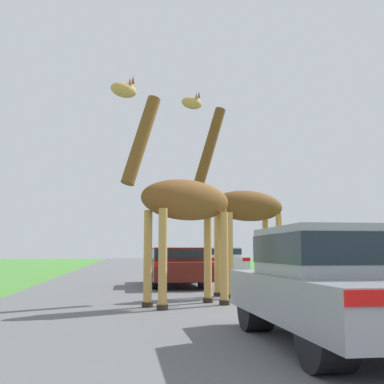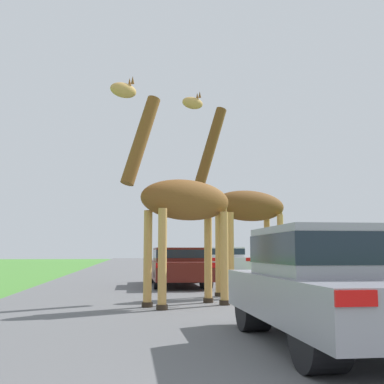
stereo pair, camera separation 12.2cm
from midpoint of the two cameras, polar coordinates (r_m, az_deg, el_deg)
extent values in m
cube|color=#5B5B5E|center=(30.26, -5.74, -9.19)|extent=(8.36, 120.00, 0.00)
cylinder|color=tan|center=(9.38, -3.87, -7.87)|extent=(0.17, 0.17, 1.95)
cylinder|color=#2D2319|center=(9.44, -3.92, -13.48)|extent=(0.22, 0.22, 0.10)
cylinder|color=tan|center=(9.87, -5.62, -7.82)|extent=(0.17, 0.17, 1.95)
cylinder|color=#2D2319|center=(9.93, -5.68, -13.15)|extent=(0.22, 0.22, 0.10)
cylinder|color=tan|center=(10.25, 3.49, -7.81)|extent=(0.17, 0.17, 1.95)
cylinder|color=#2D2319|center=(10.31, 3.52, -12.95)|extent=(0.22, 0.22, 0.10)
cylinder|color=tan|center=(10.71, 1.55, -7.79)|extent=(0.17, 0.17, 1.95)
cylinder|color=#2D2319|center=(10.76, 1.57, -12.71)|extent=(0.22, 0.22, 0.10)
ellipsoid|color=brown|center=(10.09, -0.96, -0.96)|extent=(2.24, 1.60, 0.85)
cylinder|color=brown|center=(9.71, -6.40, 6.16)|extent=(0.87, 0.63, 1.89)
ellipsoid|color=tan|center=(9.79, -8.45, 11.87)|extent=(0.61, 0.47, 0.30)
cylinder|color=tan|center=(10.66, 3.64, -4.17)|extent=(0.06, 0.06, 1.07)
cone|color=brown|center=(9.89, -7.36, 13.08)|extent=(0.07, 0.07, 0.16)
cone|color=brown|center=(10.00, -7.72, 12.86)|extent=(0.07, 0.07, 0.16)
cylinder|color=tan|center=(11.78, 4.21, -7.43)|extent=(0.16, 0.16, 2.07)
cylinder|color=#2D2319|center=(11.83, 4.25, -12.21)|extent=(0.21, 0.21, 0.10)
cylinder|color=tan|center=(12.27, 2.74, -7.43)|extent=(0.16, 0.16, 2.07)
cylinder|color=#2D2319|center=(12.32, 2.77, -12.02)|extent=(0.21, 0.21, 0.10)
cylinder|color=tan|center=(12.66, 10.07, -7.32)|extent=(0.16, 0.16, 2.07)
cylinder|color=#2D2319|center=(12.71, 10.17, -11.77)|extent=(0.21, 0.21, 0.10)
cylinder|color=tan|center=(13.12, 8.48, -7.34)|extent=(0.16, 0.16, 2.07)
cylinder|color=#2D2319|center=(13.17, 8.56, -11.64)|extent=(0.21, 0.21, 0.10)
ellipsoid|color=brown|center=(12.50, 6.38, -1.65)|extent=(2.27, 1.40, 0.79)
cylinder|color=brown|center=(12.08, 1.68, 4.90)|extent=(1.01, 0.59, 2.32)
ellipsoid|color=tan|center=(12.15, -0.31, 10.50)|extent=(0.61, 0.42, 0.30)
cylinder|color=tan|center=(13.08, 10.15, -4.32)|extent=(0.06, 0.06, 1.14)
cone|color=brown|center=(12.25, 0.54, 11.49)|extent=(0.07, 0.07, 0.16)
cone|color=brown|center=(12.36, 0.24, 11.32)|extent=(0.07, 0.07, 0.16)
cube|color=gray|center=(6.11, 17.01, -11.84)|extent=(1.88, 3.99, 0.52)
cube|color=gray|center=(6.09, 16.82, -6.73)|extent=(1.70, 1.80, 0.57)
cube|color=#19232D|center=(6.09, 16.81, -6.46)|extent=(1.71, 1.81, 0.34)
cube|color=red|center=(3.96, 19.01, -11.82)|extent=(0.34, 0.03, 0.12)
cylinder|color=black|center=(7.00, 7.05, -13.15)|extent=(0.38, 0.71, 0.71)
cylinder|color=black|center=(7.53, 18.48, -12.41)|extent=(0.38, 0.71, 0.71)
cylinder|color=black|center=(4.74, 14.84, -15.86)|extent=(0.38, 0.71, 0.71)
cube|color=silver|center=(23.70, 3.11, -8.44)|extent=(1.91, 4.49, 0.62)
cube|color=silver|center=(23.69, 3.10, -7.12)|extent=(1.72, 2.02, 0.47)
cube|color=#19232D|center=(23.69, 3.10, -7.06)|extent=(1.74, 2.04, 0.28)
cube|color=red|center=(21.33, 2.19, -8.00)|extent=(0.34, 0.03, 0.15)
cube|color=red|center=(21.67, 6.32, -7.95)|extent=(0.34, 0.03, 0.15)
cylinder|color=black|center=(24.90, 0.76, -9.01)|extent=(0.38, 0.58, 0.58)
cylinder|color=black|center=(25.18, 4.25, -8.97)|extent=(0.38, 0.58, 0.58)
cylinder|color=black|center=(22.24, 1.83, -9.23)|extent=(0.38, 0.58, 0.58)
cylinder|color=black|center=(22.55, 5.72, -9.17)|extent=(0.38, 0.58, 0.58)
cube|color=#561914|center=(16.11, -2.09, -9.18)|extent=(1.76, 4.73, 0.56)
cube|color=#561914|center=(16.10, -2.08, -7.41)|extent=(1.58, 2.13, 0.44)
cube|color=#19232D|center=(16.10, -2.08, -7.33)|extent=(1.60, 2.15, 0.26)
cube|color=red|center=(13.68, -4.10, -8.69)|extent=(0.32, 0.03, 0.13)
cube|color=red|center=(13.86, 1.94, -8.68)|extent=(0.32, 0.03, 0.13)
cylinder|color=black|center=(17.48, -4.91, -9.78)|extent=(0.35, 0.57, 0.57)
cylinder|color=black|center=(17.61, -0.26, -9.78)|extent=(0.35, 0.57, 0.57)
cylinder|color=black|center=(14.65, -4.30, -10.29)|extent=(0.35, 0.57, 0.57)
cylinder|color=black|center=(14.81, 1.23, -10.28)|extent=(0.35, 0.57, 0.57)
camera|label=1|loc=(0.06, -90.35, 0.04)|focal=45.00mm
camera|label=2|loc=(0.06, 89.65, -0.04)|focal=45.00mm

